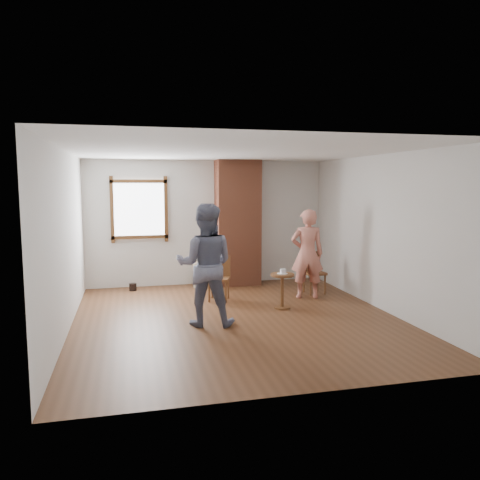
% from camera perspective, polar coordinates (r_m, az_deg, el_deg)
% --- Properties ---
extents(ground, '(5.50, 5.50, 0.00)m').
position_cam_1_polar(ground, '(7.46, -0.37, -9.57)').
color(ground, brown).
rests_on(ground, ground).
extents(room_shell, '(5.04, 5.52, 2.62)m').
position_cam_1_polar(room_shell, '(7.74, -1.81, 4.62)').
color(room_shell, silver).
rests_on(room_shell, ground).
extents(brick_chimney, '(0.90, 0.50, 2.60)m').
position_cam_1_polar(brick_chimney, '(9.76, -0.28, 2.08)').
color(brick_chimney, '#A7583B').
rests_on(brick_chimney, ground).
extents(stoneware_crock, '(0.48, 0.48, 0.51)m').
position_cam_1_polar(stoneware_crock, '(9.66, -4.58, -4.25)').
color(stoneware_crock, tan).
rests_on(stoneware_crock, ground).
extents(dark_pot, '(0.16, 0.16, 0.14)m').
position_cam_1_polar(dark_pot, '(9.59, -12.92, -5.61)').
color(dark_pot, black).
rests_on(dark_pot, ground).
extents(dining_chair_left, '(0.48, 0.48, 0.80)m').
position_cam_1_polar(dining_chair_left, '(8.56, -2.54, -4.33)').
color(dining_chair_left, brown).
rests_on(dining_chair_left, ground).
extents(dining_chair_right, '(0.40, 0.40, 0.79)m').
position_cam_1_polar(dining_chair_right, '(9.22, 8.88, -3.63)').
color(dining_chair_right, brown).
rests_on(dining_chair_right, ground).
extents(side_table, '(0.40, 0.40, 0.60)m').
position_cam_1_polar(side_table, '(8.00, 5.17, -5.50)').
color(side_table, brown).
rests_on(side_table, ground).
extents(cake_plate, '(0.18, 0.18, 0.01)m').
position_cam_1_polar(cake_plate, '(7.96, 5.18, -4.09)').
color(cake_plate, white).
rests_on(cake_plate, side_table).
extents(cake_slice, '(0.08, 0.07, 0.06)m').
position_cam_1_polar(cake_slice, '(7.95, 5.25, -3.84)').
color(cake_slice, white).
rests_on(cake_slice, cake_plate).
extents(man, '(1.03, 0.89, 1.83)m').
position_cam_1_polar(man, '(6.98, -4.26, -3.03)').
color(man, '#141538').
rests_on(man, ground).
extents(person_pink, '(0.68, 0.52, 1.65)m').
position_cam_1_polar(person_pink, '(8.73, 8.19, -1.67)').
color(person_pink, tan).
rests_on(person_pink, ground).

